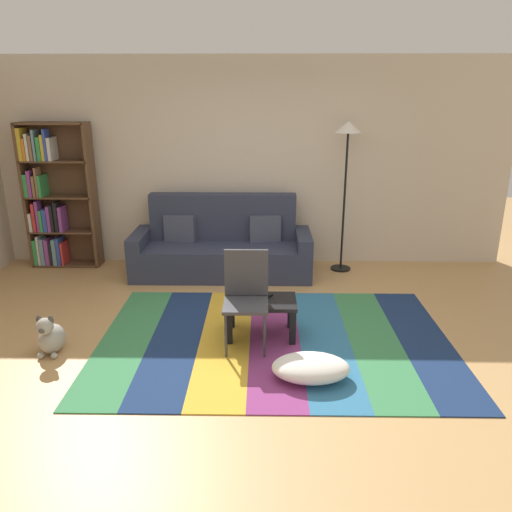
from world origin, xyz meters
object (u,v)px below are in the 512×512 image
(couch, at_px, (222,248))
(folding_chair, at_px, (246,291))
(bookshelf, at_px, (53,201))
(tv_remote, at_px, (266,297))
(dog, at_px, (51,337))
(standing_lamp, at_px, (347,147))
(coffee_table, at_px, (261,307))
(pouf, at_px, (311,368))

(couch, height_order, folding_chair, couch)
(bookshelf, xyz_separation_m, tv_remote, (2.81, -1.99, -0.51))
(dog, distance_m, standing_lamp, 3.99)
(bookshelf, xyz_separation_m, coffee_table, (2.76, -2.05, -0.59))
(couch, xyz_separation_m, dog, (-1.38, -2.13, -0.18))
(pouf, height_order, dog, dog)
(couch, height_order, coffee_table, couch)
(bookshelf, xyz_separation_m, standing_lamp, (3.81, -0.13, 0.71))
(folding_chair, bearing_deg, bookshelf, -170.09)
(pouf, bearing_deg, couch, 110.07)
(bookshelf, xyz_separation_m, pouf, (3.17, -2.81, -0.79))
(dog, height_order, tv_remote, dog)
(coffee_table, relative_size, dog, 1.69)
(pouf, bearing_deg, bookshelf, 138.44)
(dog, bearing_deg, standing_lamp, 37.80)
(pouf, relative_size, folding_chair, 0.71)
(couch, height_order, pouf, couch)
(standing_lamp, relative_size, tv_remote, 12.78)
(dog, bearing_deg, pouf, -9.94)
(dog, height_order, standing_lamp, standing_lamp)
(coffee_table, distance_m, standing_lamp, 2.55)
(pouf, relative_size, tv_remote, 4.27)
(standing_lamp, xyz_separation_m, tv_remote, (-1.00, -1.86, -1.22))
(dog, relative_size, tv_remote, 2.65)
(tv_remote, xyz_separation_m, folding_chair, (-0.19, -0.23, 0.15))
(tv_remote, bearing_deg, dog, -127.83)
(bookshelf, bearing_deg, folding_chair, -40.22)
(couch, distance_m, bookshelf, 2.33)
(pouf, height_order, tv_remote, tv_remote)
(standing_lamp, height_order, tv_remote, standing_lamp)
(standing_lamp, distance_m, folding_chair, 2.63)
(couch, height_order, bookshelf, bookshelf)
(dog, distance_m, folding_chair, 1.80)
(bookshelf, bearing_deg, couch, -7.11)
(coffee_table, distance_m, folding_chair, 0.32)
(coffee_table, height_order, dog, dog)
(couch, height_order, standing_lamp, standing_lamp)
(bookshelf, relative_size, coffee_table, 2.82)
(coffee_table, bearing_deg, couch, 106.17)
(couch, xyz_separation_m, coffee_table, (0.51, -1.77, -0.04))
(pouf, height_order, folding_chair, folding_chair)
(coffee_table, relative_size, tv_remote, 4.47)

